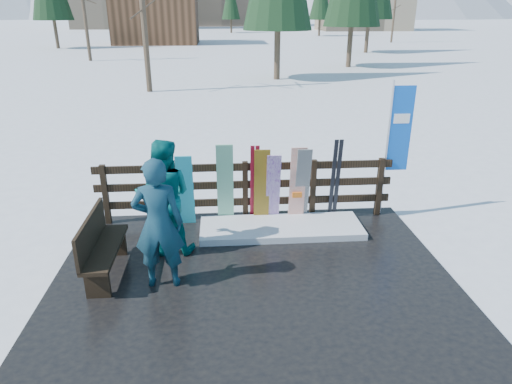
{
  "coord_description": "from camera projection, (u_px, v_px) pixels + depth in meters",
  "views": [
    {
      "loc": [
        -0.42,
        -5.83,
        3.83
      ],
      "look_at": [
        0.11,
        1.0,
        1.1
      ],
      "focal_mm": 32.0,
      "sensor_mm": 36.0,
      "label": 1
    }
  ],
  "objects": [
    {
      "name": "ground",
      "position": [
        254.0,
        285.0,
        6.84
      ],
      "size": [
        700.0,
        700.0,
        0.0
      ],
      "primitive_type": "plane",
      "color": "white",
      "rests_on": "ground"
    },
    {
      "name": "deck",
      "position": [
        254.0,
        282.0,
        6.83
      ],
      "size": [
        6.0,
        5.0,
        0.08
      ],
      "primitive_type": "cube",
      "color": "black",
      "rests_on": "ground"
    },
    {
      "name": "fence",
      "position": [
        245.0,
        187.0,
        8.61
      ],
      "size": [
        5.6,
        0.1,
        1.15
      ],
      "color": "black",
      "rests_on": "deck"
    },
    {
      "name": "snow_patch",
      "position": [
        281.0,
        228.0,
        8.32
      ],
      "size": [
        2.93,
        1.0,
        0.12
      ],
      "primitive_type": "cube",
      "color": "white",
      "rests_on": "deck"
    },
    {
      "name": "bench",
      "position": [
        100.0,
        245.0,
        6.77
      ],
      "size": [
        0.41,
        1.5,
        0.97
      ],
      "color": "black",
      "rests_on": "deck"
    },
    {
      "name": "snowboard_0",
      "position": [
        186.0,
        191.0,
        8.31
      ],
      "size": [
        0.3,
        0.24,
        1.39
      ],
      "primitive_type": "cube",
      "rotation": [
        0.15,
        0.0,
        0.0
      ],
      "color": "#2AB3CB",
      "rests_on": "deck"
    },
    {
      "name": "snowboard_1",
      "position": [
        225.0,
        184.0,
        8.33
      ],
      "size": [
        0.3,
        0.35,
        1.59
      ],
      "primitive_type": "cube",
      "rotation": [
        0.2,
        0.0,
        0.0
      ],
      "color": "silver",
      "rests_on": "deck"
    },
    {
      "name": "snowboard_2",
      "position": [
        262.0,
        186.0,
        8.4
      ],
      "size": [
        0.28,
        0.24,
        1.47
      ],
      "primitive_type": "cube",
      "rotation": [
        0.15,
        0.0,
        0.0
      ],
      "color": "yellow",
      "rests_on": "deck"
    },
    {
      "name": "snowboard_3",
      "position": [
        273.0,
        189.0,
        8.43
      ],
      "size": [
        0.26,
        0.29,
        1.37
      ],
      "primitive_type": "cube",
      "rotation": [
        0.2,
        0.0,
        0.0
      ],
      "color": "white",
      "rests_on": "deck"
    },
    {
      "name": "snowboard_4",
      "position": [
        302.0,
        185.0,
        8.45
      ],
      "size": [
        0.27,
        0.33,
        1.47
      ],
      "primitive_type": "cube",
      "rotation": [
        0.2,
        0.0,
        0.0
      ],
      "color": "black",
      "rests_on": "deck"
    },
    {
      "name": "snowboard_5",
      "position": [
        297.0,
        185.0,
        8.44
      ],
      "size": [
        0.29,
        0.21,
        1.49
      ],
      "primitive_type": "cube",
      "rotation": [
        0.13,
        0.0,
        0.0
      ],
      "color": "white",
      "rests_on": "deck"
    },
    {
      "name": "ski_pair_a",
      "position": [
        255.0,
        184.0,
        8.44
      ],
      "size": [
        0.17,
        0.26,
        1.53
      ],
      "color": "maroon",
      "rests_on": "deck"
    },
    {
      "name": "ski_pair_b",
      "position": [
        335.0,
        180.0,
        8.54
      ],
      "size": [
        0.17,
        0.22,
        1.6
      ],
      "color": "black",
      "rests_on": "deck"
    },
    {
      "name": "rental_flag",
      "position": [
        397.0,
        134.0,
        8.51
      ],
      "size": [
        0.45,
        0.04,
        2.6
      ],
      "color": "silver",
      "rests_on": "deck"
    },
    {
      "name": "person_front",
      "position": [
        158.0,
        224.0,
        6.38
      ],
      "size": [
        0.71,
        0.47,
        1.94
      ],
      "primitive_type": "imported",
      "rotation": [
        0.0,
        0.0,
        3.14
      ],
      "color": "#17505A",
      "rests_on": "deck"
    },
    {
      "name": "person_back",
      "position": [
        164.0,
        197.0,
        7.31
      ],
      "size": [
        0.97,
        0.77,
        1.92
      ],
      "primitive_type": "imported",
      "rotation": [
        0.0,
        0.0,
        3.1
      ],
      "color": "#066263",
      "rests_on": "deck"
    }
  ]
}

